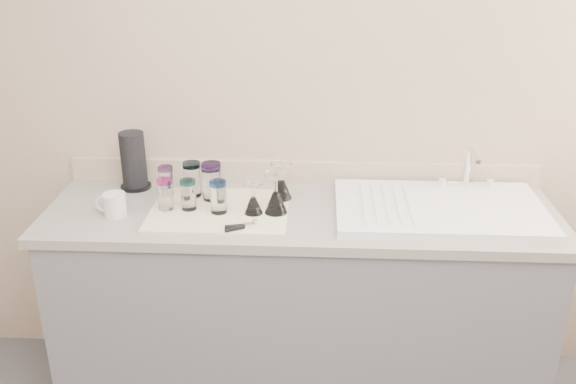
# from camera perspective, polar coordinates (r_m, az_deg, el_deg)

# --- Properties ---
(room_envelope) EXTENTS (3.54, 3.50, 2.52)m
(room_envelope) POSITION_cam_1_polar(r_m,az_deg,el_deg) (1.22, -0.41, 2.29)
(room_envelope) COLOR #515055
(room_envelope) RESTS_ON ground
(counter_unit) EXTENTS (2.06, 0.62, 0.90)m
(counter_unit) POSITION_cam_1_polar(r_m,az_deg,el_deg) (2.80, 1.09, -9.96)
(counter_unit) COLOR slate
(counter_unit) RESTS_ON ground
(sink_unit) EXTENTS (0.82, 0.50, 0.22)m
(sink_unit) POSITION_cam_1_polar(r_m,az_deg,el_deg) (2.62, 13.35, -1.43)
(sink_unit) COLOR white
(sink_unit) RESTS_ON counter_unit
(dish_towel) EXTENTS (0.55, 0.42, 0.01)m
(dish_towel) POSITION_cam_1_polar(r_m,az_deg,el_deg) (2.58, -6.09, -1.59)
(dish_towel) COLOR white
(dish_towel) RESTS_ON counter_unit
(tumbler_teal) EXTENTS (0.06, 0.06, 0.12)m
(tumbler_teal) POSITION_cam_1_polar(r_m,az_deg,el_deg) (2.73, -10.78, 1.03)
(tumbler_teal) COLOR white
(tumbler_teal) RESTS_ON dish_towel
(tumbler_cyan) EXTENTS (0.07, 0.07, 0.15)m
(tumbler_cyan) POSITION_cam_1_polar(r_m,az_deg,el_deg) (2.69, -8.51, 1.15)
(tumbler_cyan) COLOR white
(tumbler_cyan) RESTS_ON dish_towel
(tumbler_purple) EXTENTS (0.07, 0.07, 0.15)m
(tumbler_purple) POSITION_cam_1_polar(r_m,az_deg,el_deg) (2.65, -6.88, 0.88)
(tumbler_purple) COLOR white
(tumbler_purple) RESTS_ON dish_towel
(tumbler_magenta) EXTENTS (0.06, 0.06, 0.13)m
(tumbler_magenta) POSITION_cam_1_polar(r_m,az_deg,el_deg) (2.59, -10.84, -0.17)
(tumbler_magenta) COLOR white
(tumbler_magenta) RESTS_ON dish_towel
(tumbler_blue) EXTENTS (0.06, 0.06, 0.12)m
(tumbler_blue) POSITION_cam_1_polar(r_m,az_deg,el_deg) (2.58, -8.85, -0.21)
(tumbler_blue) COLOR white
(tumbler_blue) RESTS_ON dish_towel
(tumbler_lavender) EXTENTS (0.07, 0.07, 0.13)m
(tumbler_lavender) POSITION_cam_1_polar(r_m,az_deg,el_deg) (2.53, -6.20, -0.41)
(tumbler_lavender) COLOR white
(tumbler_lavender) RESTS_ON dish_towel
(tumbler_extra) EXTENTS (0.08, 0.08, 0.16)m
(tumbler_extra) POSITION_cam_1_polar(r_m,az_deg,el_deg) (2.65, -6.78, 0.97)
(tumbler_extra) COLOR white
(tumbler_extra) RESTS_ON dish_towel
(goblet_back_right) EXTENTS (0.09, 0.09, 0.16)m
(goblet_back_right) POSITION_cam_1_polar(r_m,az_deg,el_deg) (2.65, -0.61, 0.53)
(goblet_back_right) COLOR white
(goblet_back_right) RESTS_ON dish_towel
(goblet_front_left) EXTENTS (0.07, 0.07, 0.13)m
(goblet_front_left) POSITION_cam_1_polar(r_m,az_deg,el_deg) (2.52, -3.10, -0.96)
(goblet_front_left) COLOR white
(goblet_front_left) RESTS_ON dish_towel
(goblet_front_right) EXTENTS (0.09, 0.09, 0.16)m
(goblet_front_right) POSITION_cam_1_polar(r_m,az_deg,el_deg) (2.52, -1.08, -0.66)
(goblet_front_right) COLOR white
(goblet_front_right) RESTS_ON dish_towel
(can_opener) EXTENTS (0.12, 0.08, 0.02)m
(can_opener) POSITION_cam_1_polar(r_m,az_deg,el_deg) (2.42, -4.21, -3.08)
(can_opener) COLOR silver
(can_opener) RESTS_ON dish_towel
(white_mug) EXTENTS (0.13, 0.09, 0.09)m
(white_mug) POSITION_cam_1_polar(r_m,az_deg,el_deg) (2.61, -15.20, -1.08)
(white_mug) COLOR silver
(white_mug) RESTS_ON counter_unit
(paper_towel_roll) EXTENTS (0.13, 0.13, 0.25)m
(paper_towel_roll) POSITION_cam_1_polar(r_m,az_deg,el_deg) (2.82, -13.57, 2.68)
(paper_towel_roll) COLOR black
(paper_towel_roll) RESTS_ON counter_unit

